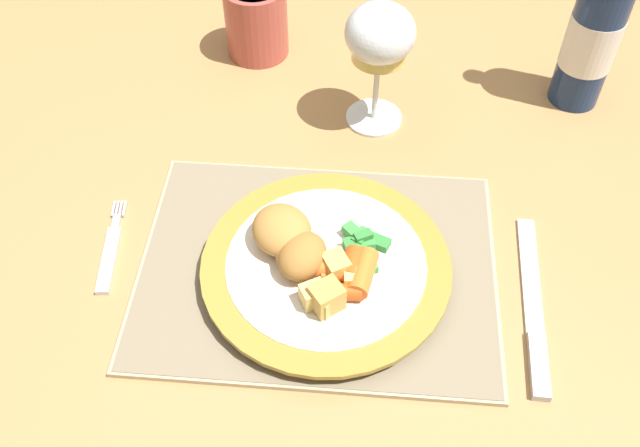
# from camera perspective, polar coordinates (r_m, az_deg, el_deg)

# --- Properties ---
(ground_plane) EXTENTS (6.00, 6.00, 0.00)m
(ground_plane) POSITION_cam_1_polar(r_m,az_deg,el_deg) (1.48, -1.87, -15.29)
(ground_plane) COLOR brown
(dining_table) EXTENTS (1.41, 0.95, 0.74)m
(dining_table) POSITION_cam_1_polar(r_m,az_deg,el_deg) (0.93, -2.89, 2.00)
(dining_table) COLOR #AD7F4C
(dining_table) RESTS_ON ground
(placemat) EXTENTS (0.37, 0.28, 0.01)m
(placemat) POSITION_cam_1_polar(r_m,az_deg,el_deg) (0.75, -0.19, -3.55)
(placemat) COLOR tan
(placemat) RESTS_ON dining_table
(dinner_plate) EXTENTS (0.26, 0.26, 0.02)m
(dinner_plate) POSITION_cam_1_polar(r_m,az_deg,el_deg) (0.73, 0.48, -3.59)
(dinner_plate) COLOR white
(dinner_plate) RESTS_ON placemat
(breaded_croquettes) EXTENTS (0.10, 0.11, 0.04)m
(breaded_croquettes) POSITION_cam_1_polar(r_m,az_deg,el_deg) (0.72, -2.30, -1.61)
(breaded_croquettes) COLOR #A87033
(breaded_croquettes) RESTS_ON dinner_plate
(green_beans_pile) EXTENTS (0.05, 0.06, 0.02)m
(green_beans_pile) POSITION_cam_1_polar(r_m,az_deg,el_deg) (0.73, 3.32, -1.86)
(green_beans_pile) COLOR green
(green_beans_pile) RESTS_ON dinner_plate
(glazed_carrots) EXTENTS (0.07, 0.06, 0.02)m
(glazed_carrots) POSITION_cam_1_polar(r_m,az_deg,el_deg) (0.70, 2.15, -4.01)
(glazed_carrots) COLOR #CC5119
(glazed_carrots) RESTS_ON dinner_plate
(fork) EXTENTS (0.03, 0.13, 0.01)m
(fork) POSITION_cam_1_polar(r_m,az_deg,el_deg) (0.79, -16.43, -2.22)
(fork) COLOR silver
(fork) RESTS_ON dining_table
(table_knife) EXTENTS (0.03, 0.22, 0.01)m
(table_knife) POSITION_cam_1_polar(r_m,az_deg,el_deg) (0.74, 16.75, -7.22)
(table_knife) COLOR silver
(table_knife) RESTS_ON dining_table
(wine_glass) EXTENTS (0.08, 0.08, 0.16)m
(wine_glass) POSITION_cam_1_polar(r_m,az_deg,el_deg) (0.84, 4.81, 14.47)
(wine_glass) COLOR silver
(wine_glass) RESTS_ON dining_table
(bottle) EXTENTS (0.06, 0.06, 0.29)m
(bottle) POSITION_cam_1_polar(r_m,az_deg,el_deg) (0.94, 21.29, 14.63)
(bottle) COLOR navy
(bottle) RESTS_ON dining_table
(roast_potatoes) EXTENTS (0.06, 0.07, 0.03)m
(roast_potatoes) POSITION_cam_1_polar(r_m,az_deg,el_deg) (0.69, 0.78, -5.21)
(roast_potatoes) COLOR #E5BC66
(roast_potatoes) RESTS_ON dinner_plate
(drinking_cup) EXTENTS (0.08, 0.08, 0.10)m
(drinking_cup) POSITION_cam_1_polar(r_m,az_deg,el_deg) (1.00, -5.13, 15.99)
(drinking_cup) COLOR #B24C42
(drinking_cup) RESTS_ON dining_table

